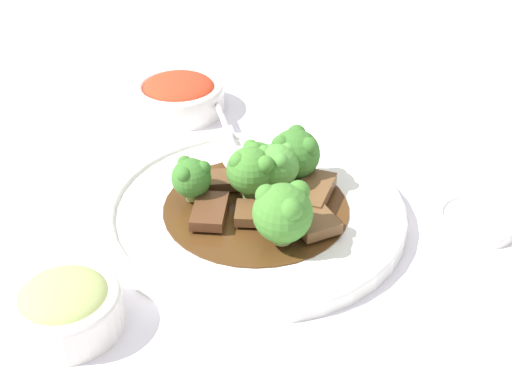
# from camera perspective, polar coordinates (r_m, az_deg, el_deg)

# --- Properties ---
(ground_plane) EXTENTS (4.00, 4.00, 0.00)m
(ground_plane) POSITION_cam_1_polar(r_m,az_deg,el_deg) (0.73, -0.00, -2.22)
(ground_plane) COLOR silver
(main_plate) EXTENTS (0.30, 0.30, 0.02)m
(main_plate) POSITION_cam_1_polar(r_m,az_deg,el_deg) (0.72, -0.00, -1.58)
(main_plate) COLOR white
(main_plate) RESTS_ON ground_plane
(beef_strip_0) EXTENTS (0.07, 0.06, 0.01)m
(beef_strip_0) POSITION_cam_1_polar(r_m,az_deg,el_deg) (0.69, 0.76, -1.75)
(beef_strip_0) COLOR brown
(beef_strip_0) RESTS_ON main_plate
(beef_strip_1) EXTENTS (0.06, 0.04, 0.01)m
(beef_strip_1) POSITION_cam_1_polar(r_m,az_deg,el_deg) (0.74, -3.38, 0.92)
(beef_strip_1) COLOR brown
(beef_strip_1) RESTS_ON main_plate
(beef_strip_2) EXTENTS (0.07, 0.07, 0.01)m
(beef_strip_2) POSITION_cam_1_polar(r_m,az_deg,el_deg) (0.72, 4.61, 0.01)
(beef_strip_2) COLOR brown
(beef_strip_2) RESTS_ON main_plate
(beef_strip_3) EXTENTS (0.05, 0.06, 0.01)m
(beef_strip_3) POSITION_cam_1_polar(r_m,az_deg,el_deg) (0.69, -3.63, -1.70)
(beef_strip_3) COLOR #56331E
(beef_strip_3) RESTS_ON main_plate
(beef_strip_4) EXTENTS (0.04, 0.07, 0.01)m
(beef_strip_4) POSITION_cam_1_polar(r_m,az_deg,el_deg) (0.69, 4.22, -1.89)
(beef_strip_4) COLOR brown
(beef_strip_4) RESTS_ON main_plate
(broccoli_floret_0) EXTENTS (0.05, 0.05, 0.06)m
(broccoli_floret_0) POSITION_cam_1_polar(r_m,az_deg,el_deg) (0.71, -0.29, 1.85)
(broccoli_floret_0) COLOR #7FA84C
(broccoli_floret_0) RESTS_ON main_plate
(broccoli_floret_1) EXTENTS (0.04, 0.04, 0.05)m
(broccoli_floret_1) POSITION_cam_1_polar(r_m,az_deg,el_deg) (0.74, 0.09, 2.57)
(broccoli_floret_1) COLOR #8EB756
(broccoli_floret_1) RESTS_ON main_plate
(broccoli_floret_2) EXTENTS (0.06, 0.06, 0.06)m
(broccoli_floret_2) POSITION_cam_1_polar(r_m,az_deg,el_deg) (0.65, 2.31, -1.55)
(broccoli_floret_2) COLOR #7FA84C
(broccoli_floret_2) RESTS_ON main_plate
(broccoli_floret_3) EXTENTS (0.05, 0.05, 0.06)m
(broccoli_floret_3) POSITION_cam_1_polar(r_m,az_deg,el_deg) (0.74, 3.14, 3.16)
(broccoli_floret_3) COLOR #8EB756
(broccoli_floret_3) RESTS_ON main_plate
(broccoli_floret_4) EXTENTS (0.04, 0.04, 0.05)m
(broccoli_floret_4) POSITION_cam_1_polar(r_m,az_deg,el_deg) (0.71, -5.20, 1.20)
(broccoli_floret_4) COLOR #7FA84C
(broccoli_floret_4) RESTS_ON main_plate
(broccoli_floret_5) EXTENTS (0.04, 0.04, 0.05)m
(broccoli_floret_5) POSITION_cam_1_polar(r_m,az_deg,el_deg) (0.71, 1.71, 2.16)
(broccoli_floret_5) COLOR #8EB756
(broccoli_floret_5) RESTS_ON main_plate
(serving_spoon) EXTENTS (0.06, 0.22, 0.01)m
(serving_spoon) POSITION_cam_1_polar(r_m,az_deg,el_deg) (0.79, -1.59, 3.35)
(serving_spoon) COLOR silver
(serving_spoon) RESTS_ON main_plate
(side_bowl_kimchi) EXTENTS (0.11, 0.11, 0.04)m
(side_bowl_kimchi) POSITION_cam_1_polar(r_m,az_deg,el_deg) (0.92, -5.97, 7.79)
(side_bowl_kimchi) COLOR white
(side_bowl_kimchi) RESTS_ON ground_plane
(side_bowl_appetizer) EXTENTS (0.09, 0.09, 0.05)m
(side_bowl_appetizer) POSITION_cam_1_polar(r_m,az_deg,el_deg) (0.62, -14.98, -8.78)
(side_bowl_appetizer) COLOR white
(side_bowl_appetizer) RESTS_ON ground_plane
(sauce_dish) EXTENTS (0.08, 0.08, 0.01)m
(sauce_dish) POSITION_cam_1_polar(r_m,az_deg,el_deg) (0.75, 17.31, -2.12)
(sauce_dish) COLOR white
(sauce_dish) RESTS_ON ground_plane
(paper_napkin) EXTENTS (0.11, 0.09, 0.01)m
(paper_napkin) POSITION_cam_1_polar(r_m,az_deg,el_deg) (0.59, 11.35, -13.63)
(paper_napkin) COLOR white
(paper_napkin) RESTS_ON ground_plane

